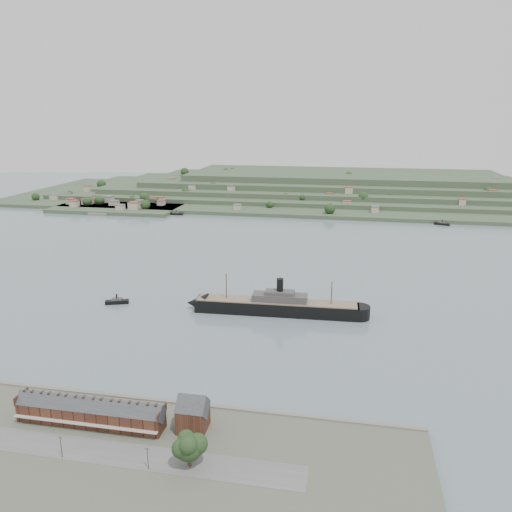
% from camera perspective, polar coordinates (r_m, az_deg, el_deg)
% --- Properties ---
extents(ground, '(1400.00, 1400.00, 0.00)m').
position_cam_1_polar(ground, '(340.13, -3.10, -3.16)').
color(ground, slate).
rests_on(ground, ground).
extents(near_shore, '(220.00, 80.00, 2.60)m').
position_cam_1_polar(near_shore, '(183.95, -18.31, -21.57)').
color(near_shore, '#4C5142').
rests_on(near_shore, ground).
extents(terrace_row, '(55.60, 9.80, 11.07)m').
position_cam_1_polar(terrace_row, '(198.28, -18.41, -16.56)').
color(terrace_row, '#3F2016').
rests_on(terrace_row, ground).
extents(gabled_building, '(10.40, 10.18, 14.09)m').
position_cam_1_polar(gabled_building, '(186.95, -7.23, -17.46)').
color(gabled_building, '#3F2016').
rests_on(gabled_building, ground).
extents(far_peninsula, '(760.00, 309.00, 30.00)m').
position_cam_1_polar(far_peninsula, '(713.69, 6.79, 7.75)').
color(far_peninsula, '#344930').
rests_on(far_peninsula, ground).
extents(steamship, '(106.25, 16.49, 25.48)m').
position_cam_1_polar(steamship, '(288.56, 1.82, -5.69)').
color(steamship, black).
rests_on(steamship, ground).
extents(tugboat, '(14.26, 8.10, 6.22)m').
position_cam_1_polar(tugboat, '(315.20, -15.60, -5.01)').
color(tugboat, black).
rests_on(tugboat, ground).
extents(ferry_west, '(15.88, 4.69, 5.92)m').
position_cam_1_polar(ferry_west, '(582.26, -9.10, 4.81)').
color(ferry_west, black).
rests_on(ferry_west, ground).
extents(ferry_east, '(16.08, 9.26, 5.82)m').
position_cam_1_polar(ferry_east, '(555.87, 20.48, 3.48)').
color(ferry_east, black).
rests_on(ferry_east, ground).
extents(fig_tree, '(10.95, 9.48, 12.22)m').
position_cam_1_polar(fig_tree, '(169.86, -7.62, -20.79)').
color(fig_tree, '#3D2E1C').
rests_on(fig_tree, ground).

